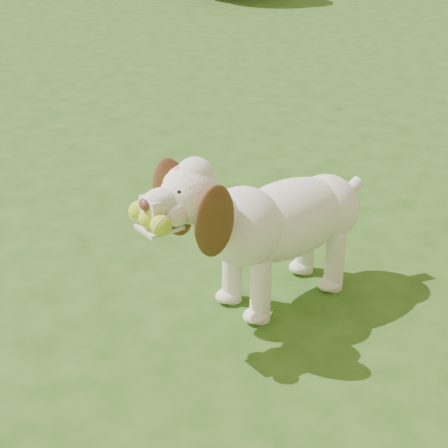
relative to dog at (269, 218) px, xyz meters
The scene contains 2 objects.
ground 0.46m from the dog, ahead, with size 80.00×80.00×0.00m, color #264C15.
dog is the anchor object (origin of this frame).
Camera 1 is at (1.45, -2.61, 1.92)m, focal length 60.00 mm.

